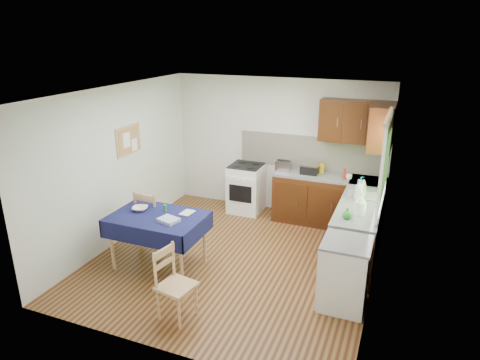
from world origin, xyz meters
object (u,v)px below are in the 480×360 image
at_px(toaster, 283,166).
at_px(dish_rack, 363,195).
at_px(sandwich_press, 310,169).
at_px(dining_table, 158,222).
at_px(chair_near, 173,282).
at_px(chair_far, 151,218).
at_px(kettle, 360,207).

relative_size(toaster, dish_rack, 0.57).
bearing_deg(toaster, sandwich_press, -5.70).
xyz_separation_m(dining_table, chair_near, (0.80, -0.95, -0.22)).
bearing_deg(chair_far, kettle, -169.20).
bearing_deg(kettle, dining_table, -161.87).
bearing_deg(toaster, dining_table, -124.45).
bearing_deg(kettle, dish_rack, 93.13).
height_order(toaster, kettle, kettle).
relative_size(chair_far, toaster, 3.70).
bearing_deg(dish_rack, dining_table, -143.83).
height_order(chair_far, chair_near, chair_far).
distance_m(chair_near, dish_rack, 3.16).
bearing_deg(sandwich_press, chair_near, -82.31).
xyz_separation_m(sandwich_press, dish_rack, (1.00, -0.79, -0.06)).
xyz_separation_m(chair_far, toaster, (1.54, 1.94, 0.47)).
xyz_separation_m(dining_table, kettle, (2.68, 0.88, 0.32)).
distance_m(dining_table, sandwich_press, 2.89).
relative_size(chair_near, toaster, 3.36).
bearing_deg(chair_near, chair_far, 51.28).
xyz_separation_m(chair_near, sandwich_press, (0.84, 3.32, 0.51)).
bearing_deg(kettle, toaster, 135.85).
bearing_deg(kettle, sandwich_press, 124.91).
height_order(dining_table, sandwich_press, sandwich_press).
distance_m(chair_far, dish_rack, 3.26).
distance_m(chair_near, sandwich_press, 3.46).
height_order(chair_near, sandwich_press, sandwich_press).
bearing_deg(dish_rack, chair_far, -153.50).
bearing_deg(dish_rack, kettle, -81.67).
relative_size(chair_far, chair_near, 1.10).
bearing_deg(toaster, kettle, -52.30).
bearing_deg(chair_near, dish_rack, -25.73).
height_order(dining_table, toaster, toaster).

